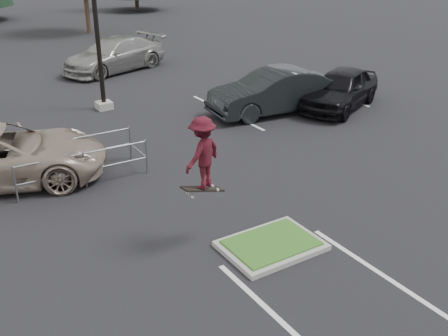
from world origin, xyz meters
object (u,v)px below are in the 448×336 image
cart_corral (63,161)px  skateboarder (202,154)px  car_r_black (341,88)px  car_far_silver (116,54)px  car_r_charc (273,92)px

cart_corral → skateboarder: bearing=-69.4°
car_r_black → car_far_silver: car_far_silver is taller
skateboarder → car_r_charc: skateboarder is taller
cart_corral → car_r_black: 11.75m
car_far_silver → cart_corral: bearing=-46.6°
skateboarder → car_far_silver: 17.68m
cart_corral → car_r_charc: bearing=13.8°
car_r_black → car_far_silver: size_ratio=0.82×
skateboarder → car_far_silver: skateboarder is taller
car_r_charc → car_r_black: 2.89m
skateboarder → car_r_black: 11.73m
car_r_black → car_far_silver: bearing=-178.5°
skateboarder → car_far_silver: size_ratio=0.32×
car_r_charc → car_far_silver: (-2.61, 10.07, -0.03)m
car_r_black → car_r_charc: bearing=-133.1°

